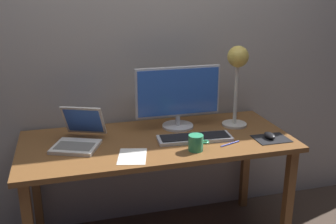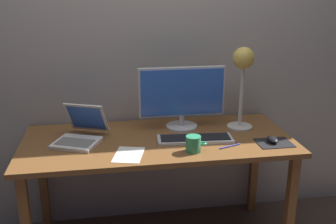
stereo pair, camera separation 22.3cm
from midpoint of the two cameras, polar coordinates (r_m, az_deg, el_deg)
name	(u,v)px [view 1 (the left image)]	position (r m, az deg, el deg)	size (l,w,h in m)	color
back_wall	(142,36)	(2.58, -6.36, 10.97)	(4.80, 0.06, 2.60)	#A8A099
desk	(157,151)	(2.36, -4.28, -5.77)	(1.60, 0.70, 0.74)	brown
monitor	(178,95)	(2.45, -1.13, 2.44)	(0.54, 0.20, 0.39)	silver
keyboard_main	(195,138)	(2.31, 1.15, -3.85)	(0.45, 0.17, 0.03)	silver
laptop	(80,134)	(2.32, -15.51, -3.15)	(0.35, 0.38, 0.21)	silver
desk_lamp	(237,68)	(2.46, 7.55, 6.32)	(0.16, 0.16, 0.52)	beige
mousepad	(271,139)	(2.38, 12.26, -3.87)	(0.20, 0.16, 0.00)	black
mouse	(270,135)	(2.38, 12.04, -3.42)	(0.06, 0.10, 0.03)	black
coffee_mug	(196,143)	(2.15, 1.16, -4.58)	(0.12, 0.08, 0.09)	#339966
paper_sheet_near_mouse	(132,156)	(2.12, -8.27, -6.48)	(0.15, 0.21, 0.00)	white
pen	(230,144)	(2.26, 6.26, -4.68)	(0.01, 0.01, 0.14)	#2633A5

